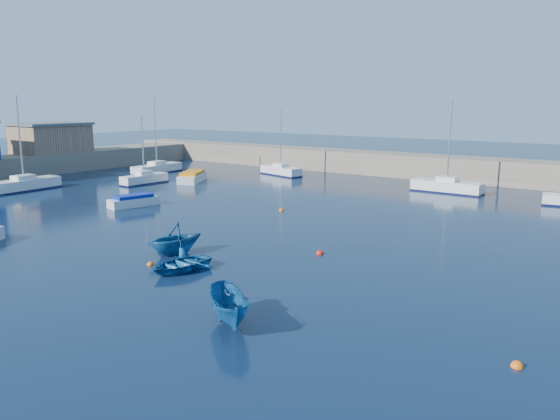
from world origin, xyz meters
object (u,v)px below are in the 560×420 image
Objects in this scene: sailboat_3 at (144,179)px; sailboat_5 at (281,170)px; sailboat_4 at (157,168)px; dinghy_left at (175,239)px; sailboat_6 at (447,186)px; brick_shed_a at (51,139)px; dinghy_center at (181,264)px; sailboat_2 at (24,184)px; dinghy_right at (230,308)px; motorboat_2 at (192,177)px; motorboat_1 at (134,201)px.

sailboat_3 is 0.91× the size of sailboat_5.
sailboat_4 is at bearing 132.53° from sailboat_5.
sailboat_5 is 2.24× the size of dinghy_left.
sailboat_5 is at bearing 88.80° from sailboat_6.
brick_shed_a is at bearing -178.81° from sailboat_3.
sailboat_4 is 2.64× the size of dinghy_center.
sailboat_3 reaches higher than dinghy_left.
sailboat_2 is 1.06× the size of sailboat_6.
sailboat_4 reaches higher than dinghy_left.
dinghy_left reaches higher than dinghy_right.
brick_shed_a is 1.40× the size of motorboat_2.
dinghy_center is (16.17, -10.29, -0.12)m from motorboat_1.
dinghy_right is at bearing -19.21° from dinghy_left.
sailboat_2 is at bearing -120.14° from sailboat_3.
dinghy_left is (19.95, -21.62, 0.39)m from motorboat_2.
sailboat_6 reaches higher than dinghy_center.
motorboat_2 is (-6.40, 13.44, 0.05)m from motorboat_1.
sailboat_3 is 31.25m from sailboat_6.
sailboat_2 is at bearing -42.45° from brick_shed_a.
sailboat_5 reaches higher than dinghy_left.
motorboat_2 is 1.67× the size of dinghy_center.
sailboat_2 is 1.31× the size of sailboat_3.
sailboat_6 reaches higher than motorboat_1.
dinghy_right is at bearing -172.70° from sailboat_6.
dinghy_center is (22.58, -23.72, -0.17)m from motorboat_2.
dinghy_right is (6.66, -3.80, 0.35)m from dinghy_center.
dinghy_right is at bearing -43.15° from sailboat_4.
sailboat_6 is 2.41× the size of dinghy_right.
dinghy_left reaches higher than motorboat_1.
sailboat_5 is 44.66m from dinghy_right.
sailboat_6 is at bearing 29.84° from sailboat_2.
sailboat_3 reaches higher than dinghy_right.
sailboat_3 is (17.39, -0.27, -3.54)m from brick_shed_a.
sailboat_4 reaches higher than dinghy_center.
sailboat_4 is 2.48× the size of dinghy_right.
sailboat_4 is at bearing 131.93° from sailboat_3.
dinghy_right is at bearing -23.28° from sailboat_2.
motorboat_2 is (9.15, 14.22, -0.08)m from sailboat_2.
brick_shed_a is at bearing 107.24° from sailboat_6.
brick_shed_a is 54.92m from dinghy_right.
motorboat_1 is 0.76× the size of motorboat_2.
sailboat_4 is (0.37, 16.96, -0.03)m from sailboat_2.
motorboat_2 is at bearing 58.15° from sailboat_3.
sailboat_6 reaches higher than motorboat_2.
sailboat_4 is 2.08× the size of motorboat_1.
sailboat_3 is (6.25, 9.92, -0.06)m from sailboat_2.
dinghy_center is at bearing -44.78° from sailboat_4.
dinghy_left is at bearing -76.19° from motorboat_2.
sailboat_5 is 2.28× the size of dinghy_center.
motorboat_1 is 1.19× the size of dinghy_right.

